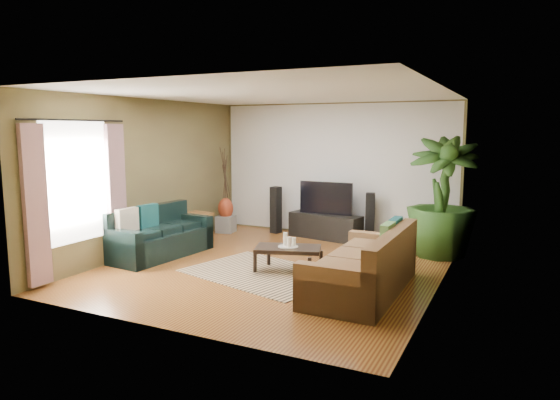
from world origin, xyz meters
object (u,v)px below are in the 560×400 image
Objects in this scene: sofa_left at (160,232)px; coffee_table at (288,260)px; pedestal at (226,224)px; potted_plant at (442,197)px; television at (326,198)px; sofa_right at (362,261)px; speaker_left at (276,210)px; side_table at (196,227)px; tv_stand at (325,226)px; speaker_right at (370,217)px; vase at (226,208)px.

sofa_left is 1.90× the size of coffee_table.
sofa_left is 5.32× the size of pedestal.
potted_plant is 5.90× the size of pedestal.
television is 2.33m from potted_plant.
potted_plant is (4.32, 2.10, 0.61)m from sofa_left.
television is at bearing -150.61° from sofa_right.
speaker_left reaches higher than side_table.
tv_stand is (2.05, 2.55, -0.18)m from sofa_left.
sofa_left is 2.77m from speaker_left.
potted_plant reaches higher than pedestal.
speaker_right reaches higher than coffee_table.
speaker_left is (-1.13, 0.06, 0.24)m from tv_stand.
coffee_table is 2.86m from side_table.
pedestal is at bearing 83.00° from side_table.
tv_stand is 2.56m from side_table.
sofa_left reaches higher than side_table.
television reaches higher than speaker_left.
tv_stand is 2.16m from vase.
pedestal is 0.33m from vase.
coffee_table is 2.52m from tv_stand.
speaker_left is at bearing -136.64° from sofa_right.
sofa_right is 3.30m from tv_stand.
speaker_right is 3.41m from side_table.
vase is (-2.46, 2.16, 0.31)m from coffee_table.
coffee_table is 1.00× the size of speaker_left.
speaker_right is at bearing 22.50° from tv_stand.
television is (0.00, 0.02, 0.57)m from tv_stand.
potted_plant reaches higher than side_table.
speaker_left reaches higher than tv_stand.
television is at bearing 79.27° from coffee_table.
potted_plant is at bearing 3.54° from speaker_left.
speaker_right is 0.46× the size of potted_plant.
tv_stand is at bearing 168.88° from potted_plant.
vase reaches higher than tv_stand.
potted_plant reaches higher than vase.
sofa_right is 1.34m from coffee_table.
sofa_right is at bearing -34.93° from coffee_table.
speaker_left is 2.80× the size of pedestal.
pedestal is (-2.12, -0.34, -0.07)m from tv_stand.
vase is at bearing -170.30° from television.
sofa_left is 1.71× the size of television.
sofa_left is at bearing -94.72° from sofa_right.
sofa_left is at bearing -88.27° from pedestal.
potted_plant is at bearing -1.36° from vase.
television is at bearing 9.70° from pedestal.
side_table is (-3.83, 1.62, -0.15)m from sofa_right.
tv_stand is 1.57× the size of speaker_right.
sofa_left is 3.44× the size of side_table.
television is 3.11× the size of pedestal.
speaker_left reaches higher than coffee_table.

